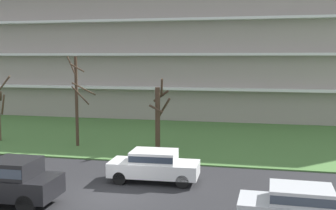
{
  "coord_description": "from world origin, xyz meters",
  "views": [
    {
      "loc": [
        6.56,
        -17.18,
        6.15
      ],
      "look_at": [
        1.4,
        6.0,
        3.45
      ],
      "focal_mm": 44.96,
      "sensor_mm": 36.0,
      "label": 1
    }
  ],
  "objects_px": {
    "tree_center": "(158,115)",
    "sedan_silver_center_right": "(301,206)",
    "sedan_white_near_right": "(154,164)",
    "tree_left": "(77,99)",
    "pickup_black_near_left": "(0,181)"
  },
  "relations": [
    {
      "from": "tree_center",
      "to": "sedan_white_near_right",
      "type": "bearing_deg",
      "value": -77.94
    },
    {
      "from": "tree_left",
      "to": "pickup_black_near_left",
      "type": "distance_m",
      "value": 11.58
    },
    {
      "from": "tree_left",
      "to": "sedan_silver_center_right",
      "type": "height_order",
      "value": "tree_left"
    },
    {
      "from": "pickup_black_near_left",
      "to": "tree_center",
      "type": "bearing_deg",
      "value": 69.62
    },
    {
      "from": "tree_left",
      "to": "sedan_silver_center_right",
      "type": "relative_size",
      "value": 1.4
    },
    {
      "from": "pickup_black_near_left",
      "to": "sedan_silver_center_right",
      "type": "bearing_deg",
      "value": -1.06
    },
    {
      "from": "tree_center",
      "to": "sedan_silver_center_right",
      "type": "xyz_separation_m",
      "value": [
        8.05,
        -11.42,
        -1.48
      ]
    },
    {
      "from": "tree_center",
      "to": "pickup_black_near_left",
      "type": "height_order",
      "value": "tree_center"
    },
    {
      "from": "tree_center",
      "to": "tree_left",
      "type": "bearing_deg",
      "value": -178.07
    },
    {
      "from": "tree_left",
      "to": "sedan_white_near_right",
      "type": "bearing_deg",
      "value": -43.33
    },
    {
      "from": "tree_center",
      "to": "pickup_black_near_left",
      "type": "bearing_deg",
      "value": -109.34
    },
    {
      "from": "sedan_silver_center_right",
      "to": "sedan_white_near_right",
      "type": "relative_size",
      "value": 1.0
    },
    {
      "from": "tree_center",
      "to": "sedan_silver_center_right",
      "type": "relative_size",
      "value": 1.08
    },
    {
      "from": "sedan_white_near_right",
      "to": "sedan_silver_center_right",
      "type": "bearing_deg",
      "value": 143.54
    },
    {
      "from": "sedan_silver_center_right",
      "to": "sedan_white_near_right",
      "type": "bearing_deg",
      "value": 147.09
    }
  ]
}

